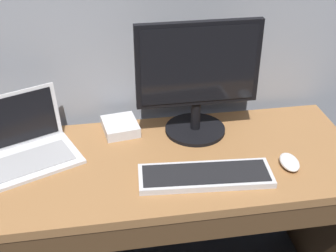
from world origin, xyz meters
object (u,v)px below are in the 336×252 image
at_px(laptop_silver, 26,144).
at_px(external_monitor, 198,77).
at_px(external_drive_box, 120,126).
at_px(computer_mouse, 289,162).
at_px(wired_keyboard, 205,176).

xyz_separation_m(laptop_silver, external_monitor, (0.64, 0.05, 0.19)).
bearing_deg(external_drive_box, laptop_silver, -161.98).
xyz_separation_m(computer_mouse, external_drive_box, (-0.57, 0.33, 0.00)).
bearing_deg(external_drive_box, computer_mouse, -29.99).
xyz_separation_m(external_monitor, wired_keyboard, (-0.03, -0.29, -0.23)).
bearing_deg(laptop_silver, wired_keyboard, -21.35).
relative_size(external_monitor, external_drive_box, 3.11).
height_order(laptop_silver, wired_keyboard, laptop_silver).
distance_m(laptop_silver, external_monitor, 0.67).
distance_m(external_monitor, computer_mouse, 0.45).
bearing_deg(laptop_silver, external_drive_box, 18.02).
height_order(external_monitor, computer_mouse, external_monitor).
relative_size(external_monitor, computer_mouse, 4.29).
bearing_deg(external_monitor, external_drive_box, 168.51).
bearing_deg(wired_keyboard, external_monitor, 84.18).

